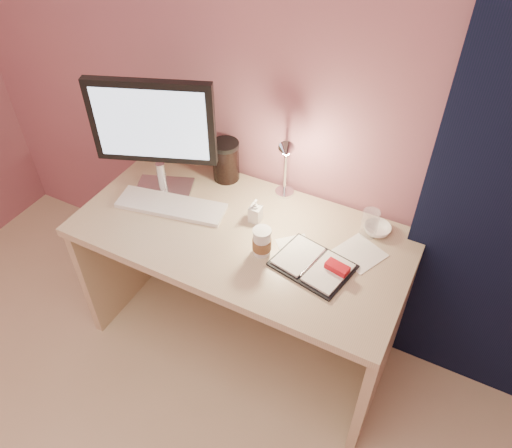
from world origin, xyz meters
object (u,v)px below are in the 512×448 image
at_px(monitor, 154,129).
at_px(desk_lamp, 270,160).
at_px(bowl, 377,229).
at_px(dark_jar, 226,162).
at_px(clear_cup, 370,223).
at_px(planner, 315,265).
at_px(lotion_bottle, 255,211).
at_px(keyboard, 171,206).
at_px(coffee_cup, 262,242).
at_px(desk, 251,257).

bearing_deg(monitor, desk_lamp, -2.39).
height_order(monitor, bowl, monitor).
bearing_deg(desk_lamp, dark_jar, 142.73).
distance_m(clear_cup, bowl, 0.06).
height_order(planner, desk_lamp, desk_lamp).
relative_size(lotion_bottle, desk_lamp, 0.30).
height_order(keyboard, desk_lamp, desk_lamp).
xyz_separation_m(planner, coffee_cup, (-0.22, -0.02, 0.05)).
relative_size(desk, lotion_bottle, 12.69).
relative_size(keyboard, coffee_cup, 3.93).
xyz_separation_m(planner, clear_cup, (0.12, 0.27, 0.05)).
distance_m(keyboard, desk_lamp, 0.48).
bearing_deg(lotion_bottle, keyboard, -165.69).
height_order(coffee_cup, lotion_bottle, coffee_cup).
relative_size(coffee_cup, dark_jar, 0.70).
bearing_deg(lotion_bottle, clear_cup, 17.08).
bearing_deg(monitor, desk, -20.27).
xyz_separation_m(desk, dark_jar, (-0.24, 0.21, 0.31)).
bearing_deg(clear_cup, dark_jar, 174.69).
bearing_deg(coffee_cup, planner, 6.55).
distance_m(keyboard, coffee_cup, 0.48).
xyz_separation_m(coffee_cup, bowl, (0.37, 0.32, -0.04)).
bearing_deg(dark_jar, monitor, -132.40).
height_order(keyboard, lotion_bottle, lotion_bottle).
distance_m(keyboard, bowl, 0.89).
bearing_deg(bowl, planner, -117.39).
height_order(coffee_cup, clear_cup, same).
bearing_deg(keyboard, clear_cup, 4.32).
bearing_deg(clear_cup, bowl, 42.51).
bearing_deg(coffee_cup, desk, 131.46).
bearing_deg(planner, dark_jar, 161.78).
xyz_separation_m(desk, clear_cup, (0.47, 0.15, 0.29)).
relative_size(keyboard, clear_cup, 3.92).
xyz_separation_m(planner, desk_lamp, (-0.33, 0.27, 0.22)).
distance_m(clear_cup, lotion_bottle, 0.47).
xyz_separation_m(desk, coffee_cup, (0.13, -0.15, 0.28)).
bearing_deg(coffee_cup, desk_lamp, 110.96).
height_order(dark_jar, desk_lamp, desk_lamp).
height_order(keyboard, planner, planner).
height_order(desk, monitor, monitor).
relative_size(coffee_cup, desk_lamp, 0.34).
xyz_separation_m(monitor, desk_lamp, (0.46, 0.16, -0.10)).
relative_size(planner, clear_cup, 2.68).
bearing_deg(desk, clear_cup, 17.55).
height_order(bowl, desk_lamp, desk_lamp).
bearing_deg(bowl, desk, -160.60).
height_order(monitor, desk_lamp, monitor).
bearing_deg(bowl, desk_lamp, -176.79).
bearing_deg(keyboard, bowl, 5.50).
height_order(lotion_bottle, desk_lamp, desk_lamp).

